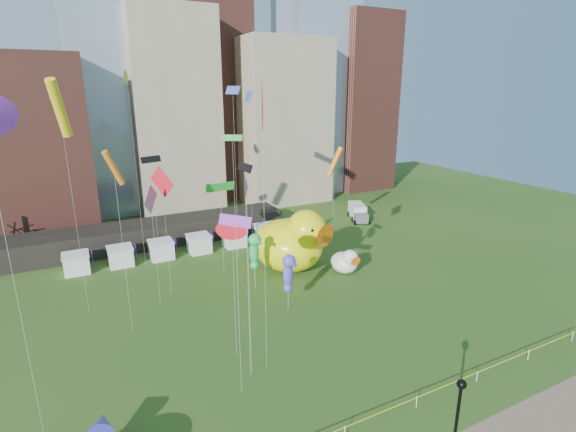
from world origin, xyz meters
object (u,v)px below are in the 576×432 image
big_duck (291,242)px  lamppost (458,409)px  small_duck (345,261)px  seahorse_green (255,249)px  seahorse_purple (288,270)px  box_truck (358,212)px

big_duck → lamppost: 29.17m
small_duck → seahorse_green: 11.79m
big_duck → seahorse_purple: 9.69m
seahorse_purple → lamppost: bearing=-97.4°
lamppost → box_truck: 48.93m
seahorse_purple → box_truck: bearing=33.0°
big_duck → box_truck: 24.23m
seahorse_green → lamppost: seahorse_green is taller
seahorse_purple → small_duck: bearing=16.4°
big_duck → seahorse_green: size_ratio=1.77×
seahorse_green → lamppost: 26.26m
small_duck → seahorse_purple: size_ratio=0.71×
box_truck → lamppost: bearing=-96.4°
big_duck → small_duck: big_duck is taller
big_duck → small_duck: size_ratio=2.72×
box_truck → seahorse_purple: bearing=-115.0°
big_duck → seahorse_green: 6.58m
big_duck → small_duck: 6.83m
seahorse_purple → seahorse_green: bearing=92.2°
lamppost → box_truck: lamppost is taller
big_duck → seahorse_green: (-5.89, -2.71, 1.11)m
seahorse_purple → lamppost: seahorse_purple is taller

